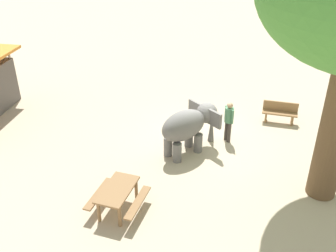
{
  "coord_description": "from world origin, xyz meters",
  "views": [
    {
      "loc": [
        -12.57,
        -0.81,
        7.78
      ],
      "look_at": [
        -0.48,
        1.36,
        0.8
      ],
      "focal_mm": 41.27,
      "sensor_mm": 36.0,
      "label": 1
    }
  ],
  "objects_px": {
    "elephant": "(189,125)",
    "wooden_bench": "(280,112)",
    "person_handler": "(229,119)",
    "picnic_table_near": "(118,194)"
  },
  "relations": [
    {
      "from": "wooden_bench",
      "to": "picnic_table_near",
      "type": "xyz_separation_m",
      "value": [
        -6.33,
        5.0,
        0.12
      ]
    },
    {
      "from": "elephant",
      "to": "wooden_bench",
      "type": "distance_m",
      "value": 4.46
    },
    {
      "from": "person_handler",
      "to": "wooden_bench",
      "type": "xyz_separation_m",
      "value": [
        1.86,
        -2.04,
        -0.48
      ]
    },
    {
      "from": "person_handler",
      "to": "picnic_table_near",
      "type": "bearing_deg",
      "value": 19.55
    },
    {
      "from": "wooden_bench",
      "to": "person_handler",
      "type": "bearing_deg",
      "value": 47.24
    },
    {
      "from": "elephant",
      "to": "wooden_bench",
      "type": "bearing_deg",
      "value": -9.42
    },
    {
      "from": "elephant",
      "to": "wooden_bench",
      "type": "relative_size",
      "value": 1.61
    },
    {
      "from": "person_handler",
      "to": "picnic_table_near",
      "type": "distance_m",
      "value": 5.38
    },
    {
      "from": "elephant",
      "to": "person_handler",
      "type": "height_order",
      "value": "elephant"
    },
    {
      "from": "person_handler",
      "to": "wooden_bench",
      "type": "height_order",
      "value": "person_handler"
    }
  ]
}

